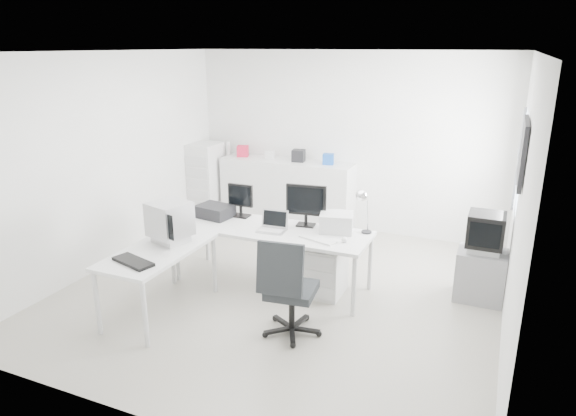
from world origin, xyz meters
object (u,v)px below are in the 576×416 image
at_px(laptop, 272,222).
at_px(filing_cabinet, 206,182).
at_px(main_desk, 272,257).
at_px(sideboard, 287,193).
at_px(lcd_monitor_small, 241,201).
at_px(laser_printer, 336,222).
at_px(lcd_monitor_large, 306,206).
at_px(tv_cabinet, 480,275).
at_px(drawer_pedestal, 327,270).
at_px(inkjet_printer, 215,211).
at_px(crt_tv, 485,233).
at_px(side_desk, 160,281).
at_px(office_chair, 292,285).
at_px(crt_monitor, 170,221).

relative_size(laptop, filing_cabinet, 0.28).
distance_m(main_desk, sideboard, 2.26).
relative_size(lcd_monitor_small, laser_printer, 1.11).
bearing_deg(sideboard, filing_cabinet, -169.88).
bearing_deg(laser_printer, sideboard, 113.27).
height_order(lcd_monitor_large, tv_cabinet, lcd_monitor_large).
height_order(main_desk, drawer_pedestal, main_desk).
relative_size(inkjet_printer, crt_tv, 0.88).
bearing_deg(tv_cabinet, laser_printer, -166.20).
bearing_deg(lcd_monitor_large, side_desk, -138.52).
xyz_separation_m(office_chair, tv_cabinet, (1.73, 1.56, -0.24)).
bearing_deg(crt_tv, laptop, -162.84).
bearing_deg(inkjet_printer, crt_tv, 17.39).
bearing_deg(filing_cabinet, lcd_monitor_small, -46.57).
bearing_deg(filing_cabinet, tv_cabinet, -15.72).
bearing_deg(main_desk, drawer_pedestal, 4.09).
bearing_deg(side_desk, sideboard, 87.69).
height_order(lcd_monitor_large, filing_cabinet, filing_cabinet).
relative_size(lcd_monitor_small, office_chair, 0.39).
relative_size(tv_cabinet, filing_cabinet, 0.46).
relative_size(main_desk, tv_cabinet, 4.01).
bearing_deg(side_desk, office_chair, 6.03).
height_order(main_desk, office_chair, office_chair).
height_order(crt_monitor, office_chair, crt_monitor).
xyz_separation_m(lcd_monitor_small, filing_cabinet, (-1.55, 1.64, -0.31)).
relative_size(lcd_monitor_large, crt_monitor, 1.04).
distance_m(drawer_pedestal, laptop, 0.88).
bearing_deg(inkjet_printer, laptop, -4.32).
distance_m(lcd_monitor_small, crt_monitor, 1.14).
height_order(inkjet_printer, crt_monitor, crt_monitor).
distance_m(main_desk, drawer_pedestal, 0.71).
bearing_deg(drawer_pedestal, office_chair, -91.99).
bearing_deg(office_chair, filing_cabinet, 127.26).
bearing_deg(sideboard, crt_monitor, -92.51).
distance_m(laptop, crt_monitor, 1.18).
relative_size(main_desk, sideboard, 1.10).
bearing_deg(laptop, sideboard, 105.14).
bearing_deg(crt_tv, main_desk, -165.40).
xyz_separation_m(sideboard, filing_cabinet, (-1.38, -0.25, 0.11)).
bearing_deg(office_chair, side_desk, 178.92).
relative_size(side_desk, filing_cabinet, 1.07).
relative_size(side_desk, lcd_monitor_small, 3.29).
relative_size(inkjet_printer, lcd_monitor_small, 1.03).
bearing_deg(side_desk, drawer_pedestal, 36.57).
xyz_separation_m(side_desk, crt_tv, (3.25, 1.72, 0.45)).
xyz_separation_m(inkjet_printer, office_chair, (1.52, -1.04, -0.29)).
xyz_separation_m(tv_cabinet, filing_cabinet, (-4.50, 1.27, 0.36)).
relative_size(main_desk, inkjet_printer, 5.48).
bearing_deg(inkjet_printer, side_desk, -81.79).
bearing_deg(laptop, filing_cabinet, 133.42).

